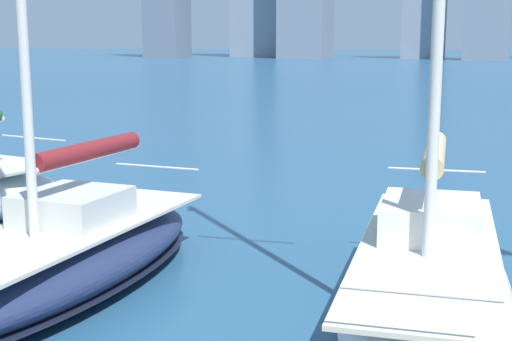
{
  "coord_description": "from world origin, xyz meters",
  "views": [
    {
      "loc": [
        -3.43,
        3.75,
        4.18
      ],
      "look_at": [
        0.26,
        -6.4,
        2.2
      ],
      "focal_mm": 50.0,
      "sensor_mm": 36.0,
      "label": 1
    }
  ],
  "objects": [
    {
      "name": "sailboat_tan",
      "position": [
        -2.4,
        -6.33,
        0.77
      ],
      "size": [
        2.97,
        7.7,
        13.05
      ],
      "color": "silver",
      "rests_on": "ground"
    },
    {
      "name": "sailboat_maroon",
      "position": [
        3.61,
        -5.93,
        0.63
      ],
      "size": [
        2.82,
        7.61,
        9.59
      ],
      "color": "navy",
      "rests_on": "ground"
    }
  ]
}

